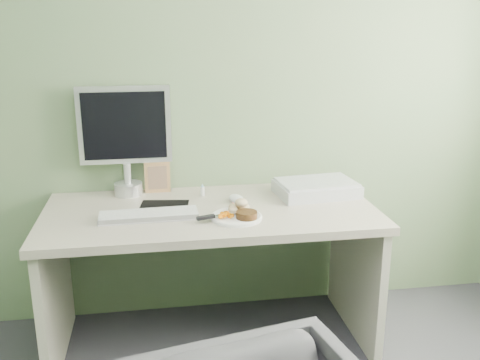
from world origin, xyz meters
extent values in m
plane|color=#6C815A|center=(0.00, 2.00, 1.35)|extent=(3.50, 0.00, 3.50)
cube|color=beige|center=(0.00, 1.62, 0.71)|extent=(1.60, 0.75, 0.04)
cube|color=beige|center=(-0.76, 1.62, 0.34)|extent=(0.04, 0.70, 0.69)
cube|color=beige|center=(0.76, 1.62, 0.34)|extent=(0.04, 0.70, 0.69)
cylinder|color=white|center=(0.10, 1.48, 0.74)|extent=(0.24, 0.24, 0.01)
cylinder|color=black|center=(0.15, 1.44, 0.76)|extent=(0.13, 0.13, 0.03)
ellipsoid|color=#AB8453|center=(0.14, 1.54, 0.77)|extent=(0.14, 0.12, 0.06)
cube|color=orange|center=(0.05, 1.46, 0.76)|extent=(0.06, 0.06, 0.04)
cube|color=silver|center=(0.07, 1.48, 0.75)|extent=(0.13, 0.06, 0.01)
cube|color=black|center=(-0.04, 1.45, 0.76)|extent=(0.09, 0.05, 0.02)
cube|color=black|center=(-0.22, 1.69, 0.73)|extent=(0.26, 0.24, 0.00)
cube|color=white|center=(-0.29, 1.55, 0.75)|extent=(0.45, 0.15, 0.02)
ellipsoid|color=white|center=(0.14, 1.70, 0.75)|extent=(0.09, 0.13, 0.04)
cube|color=#A4844C|center=(-0.25, 1.93, 0.81)|extent=(0.13, 0.02, 0.17)
cylinder|color=white|center=(-0.02, 1.83, 0.75)|extent=(0.02, 0.02, 0.05)
cone|color=#80ABCC|center=(-0.02, 1.83, 0.79)|extent=(0.02, 0.02, 0.02)
cube|color=silver|center=(0.57, 1.76, 0.76)|extent=(0.43, 0.31, 0.06)
cylinder|color=silver|center=(-0.40, 1.92, 0.76)|extent=(0.15, 0.15, 0.06)
cylinder|color=silver|center=(-0.40, 1.92, 0.84)|extent=(0.04, 0.04, 0.10)
cube|color=silver|center=(-0.40, 1.95, 1.09)|extent=(0.47, 0.05, 0.39)
cube|color=black|center=(-0.40, 1.92, 1.09)|extent=(0.42, 0.01, 0.34)
camera|label=1|loc=(-0.24, -0.80, 1.60)|focal=40.00mm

